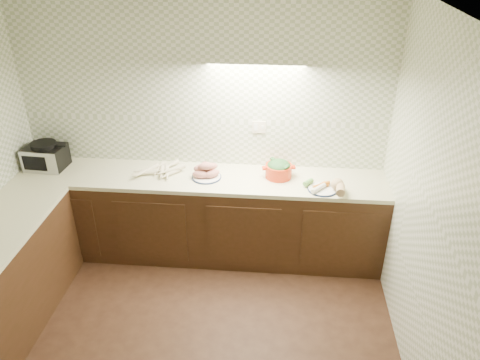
# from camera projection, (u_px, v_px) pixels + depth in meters

# --- Properties ---
(room) EXTENTS (3.60, 3.60, 2.60)m
(room) POSITION_uv_depth(u_px,v_px,m) (155.00, 189.00, 2.88)
(room) COLOR black
(room) RESTS_ON ground
(counter) EXTENTS (3.60, 3.60, 0.90)m
(counter) POSITION_uv_depth(u_px,v_px,m) (110.00, 263.00, 4.10)
(counter) COLOR black
(counter) RESTS_ON ground
(toaster_oven) EXTENTS (0.40, 0.32, 0.27)m
(toaster_oven) POSITION_uv_depth(u_px,v_px,m) (46.00, 156.00, 4.65)
(toaster_oven) COLOR black
(toaster_oven) RESTS_ON counter
(parsnip_pile) EXTENTS (0.42, 0.47, 0.09)m
(parsnip_pile) POSITION_uv_depth(u_px,v_px,m) (156.00, 169.00, 4.59)
(parsnip_pile) COLOR beige
(parsnip_pile) RESTS_ON counter
(sweet_potato_plate) EXTENTS (0.29, 0.29, 0.17)m
(sweet_potato_plate) POSITION_uv_depth(u_px,v_px,m) (206.00, 172.00, 4.50)
(sweet_potato_plate) COLOR #131E3E
(sweet_potato_plate) RESTS_ON counter
(onion_bowl) EXTENTS (0.14, 0.14, 0.10)m
(onion_bowl) POSITION_uv_depth(u_px,v_px,m) (206.00, 168.00, 4.62)
(onion_bowl) COLOR black
(onion_bowl) RESTS_ON counter
(dutch_oven) EXTENTS (0.32, 0.30, 0.18)m
(dutch_oven) POSITION_uv_depth(u_px,v_px,m) (279.00, 169.00, 4.49)
(dutch_oven) COLOR red
(dutch_oven) RESTS_ON counter
(veg_plate) EXTENTS (0.40, 0.29, 0.13)m
(veg_plate) POSITION_uv_depth(u_px,v_px,m) (329.00, 186.00, 4.29)
(veg_plate) COLOR #131E3E
(veg_plate) RESTS_ON counter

